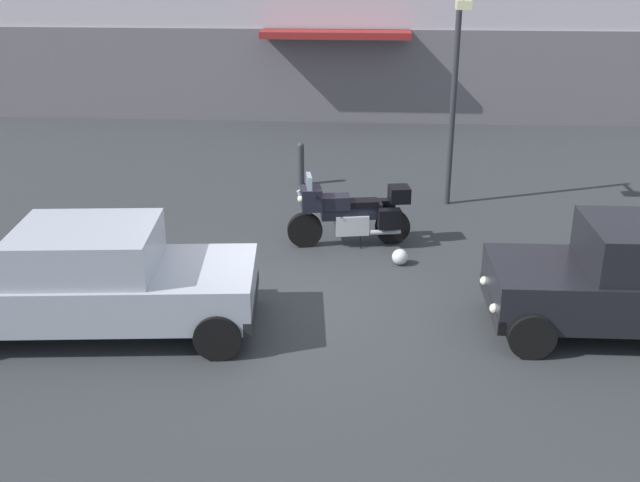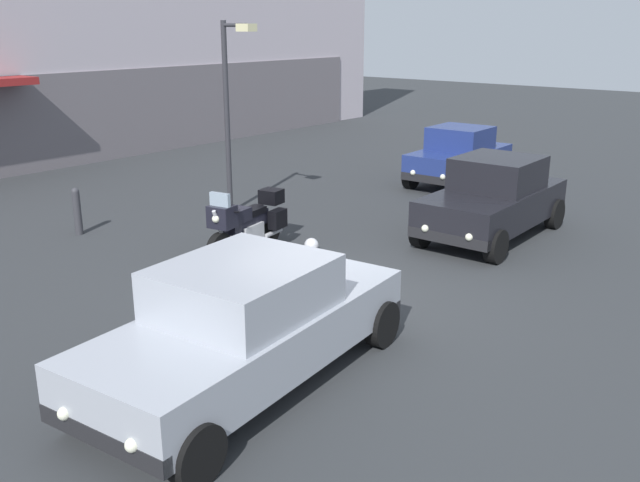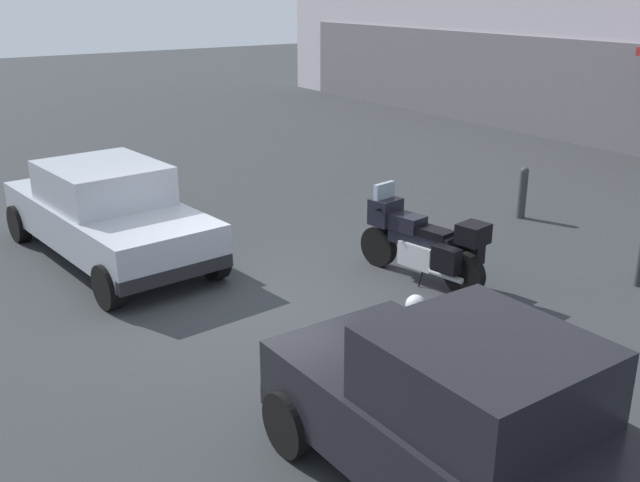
{
  "view_description": "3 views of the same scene",
  "coord_description": "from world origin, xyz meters",
  "px_view_note": "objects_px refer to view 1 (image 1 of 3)",
  "views": [
    {
      "loc": [
        1.2,
        -10.29,
        5.16
      ],
      "look_at": [
        0.43,
        0.52,
        0.88
      ],
      "focal_mm": 42.23,
      "sensor_mm": 36.0,
      "label": 1
    },
    {
      "loc": [
        -8.01,
        -6.44,
        4.2
      ],
      "look_at": [
        0.6,
        0.6,
        0.72
      ],
      "focal_mm": 39.11,
      "sensor_mm": 36.0,
      "label": 2
    },
    {
      "loc": [
        8.36,
        -4.31,
        4.19
      ],
      "look_at": [
        0.51,
        0.99,
        0.84
      ],
      "focal_mm": 40.7,
      "sensor_mm": 36.0,
      "label": 3
    }
  ],
  "objects_px": {
    "helmet": "(400,257)",
    "car_sedan_far": "(92,280)",
    "bollard_curbside": "(301,163)",
    "motorcycle": "(352,213)",
    "streetlamp_curbside": "(456,81)",
    "car_hatchback_near": "(631,280)"
  },
  "relations": [
    {
      "from": "helmet",
      "to": "car_hatchback_near",
      "type": "height_order",
      "value": "car_hatchback_near"
    },
    {
      "from": "car_hatchback_near",
      "to": "car_sedan_far",
      "type": "distance_m",
      "value": 7.53
    },
    {
      "from": "motorcycle",
      "to": "helmet",
      "type": "bearing_deg",
      "value": 125.25
    },
    {
      "from": "car_sedan_far",
      "to": "bollard_curbside",
      "type": "relative_size",
      "value": 4.74
    },
    {
      "from": "car_hatchback_near",
      "to": "motorcycle",
      "type": "bearing_deg",
      "value": -38.5
    },
    {
      "from": "car_hatchback_near",
      "to": "helmet",
      "type": "bearing_deg",
      "value": -36.19
    },
    {
      "from": "helmet",
      "to": "car_sedan_far",
      "type": "xyz_separation_m",
      "value": [
        -4.39,
        -2.68,
        0.64
      ]
    },
    {
      "from": "motorcycle",
      "to": "streetlamp_curbside",
      "type": "distance_m",
      "value": 3.67
    },
    {
      "from": "streetlamp_curbside",
      "to": "bollard_curbside",
      "type": "height_order",
      "value": "streetlamp_curbside"
    },
    {
      "from": "car_hatchback_near",
      "to": "bollard_curbside",
      "type": "distance_m",
      "value": 8.55
    },
    {
      "from": "bollard_curbside",
      "to": "car_sedan_far",
      "type": "bearing_deg",
      "value": -107.34
    },
    {
      "from": "car_hatchback_near",
      "to": "car_sedan_far",
      "type": "height_order",
      "value": "car_hatchback_near"
    },
    {
      "from": "car_hatchback_near",
      "to": "streetlamp_curbside",
      "type": "distance_m",
      "value": 6.08
    },
    {
      "from": "car_sedan_far",
      "to": "streetlamp_curbside",
      "type": "bearing_deg",
      "value": -138.48
    },
    {
      "from": "car_sedan_far",
      "to": "motorcycle",
      "type": "bearing_deg",
      "value": -140.41
    },
    {
      "from": "car_sedan_far",
      "to": "bollard_curbside",
      "type": "distance_m",
      "value": 7.54
    },
    {
      "from": "helmet",
      "to": "streetlamp_curbside",
      "type": "bearing_deg",
      "value": 71.22
    },
    {
      "from": "car_hatchback_near",
      "to": "bollard_curbside",
      "type": "height_order",
      "value": "car_hatchback_near"
    },
    {
      "from": "helmet",
      "to": "car_sedan_far",
      "type": "height_order",
      "value": "car_sedan_far"
    },
    {
      "from": "car_sedan_far",
      "to": "helmet",
      "type": "bearing_deg",
      "value": -154.17
    },
    {
      "from": "streetlamp_curbside",
      "to": "motorcycle",
      "type": "bearing_deg",
      "value": -129.79
    },
    {
      "from": "car_hatchback_near",
      "to": "bollard_curbside",
      "type": "relative_size",
      "value": 3.94
    }
  ]
}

